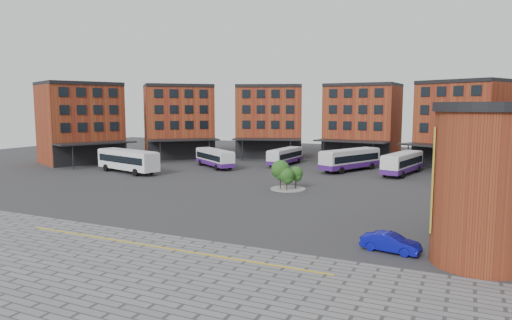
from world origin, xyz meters
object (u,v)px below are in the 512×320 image
at_px(tree_island, 286,174).
at_px(bus_e, 402,163).
at_px(blue_car, 391,243).
at_px(bus_d, 350,159).
at_px(bus_f, 474,173).
at_px(bus_b, 215,158).
at_px(bus_a, 128,159).
at_px(bus_c, 285,156).

xyz_separation_m(tree_island, bus_e, (11.39, 19.31, -0.22)).
bearing_deg(bus_e, blue_car, -72.70).
height_order(bus_d, bus_e, bus_d).
bearing_deg(bus_f, bus_d, -172.09).
bearing_deg(bus_b, bus_d, -38.96).
height_order(bus_a, bus_e, bus_a).
bearing_deg(tree_island, bus_d, 80.71).
relative_size(bus_c, bus_e, 0.88).
height_order(bus_c, bus_e, bus_e).
bearing_deg(bus_f, bus_a, -139.65).
bearing_deg(bus_c, bus_b, -137.73).
distance_m(bus_c, blue_car, 48.21).
relative_size(bus_c, bus_f, 0.96).
xyz_separation_m(bus_f, blue_car, (-5.58, -32.49, -1.01)).
bearing_deg(bus_e, bus_b, -159.16).
xyz_separation_m(bus_c, bus_d, (12.04, -2.25, 0.29)).
distance_m(tree_island, bus_f, 24.85).
distance_m(bus_b, bus_d, 22.45).
bearing_deg(bus_e, tree_island, -109.36).
height_order(bus_a, bus_d, bus_a).
relative_size(tree_island, bus_a, 0.34).
bearing_deg(bus_c, bus_e, -5.40).
distance_m(tree_island, bus_e, 22.42).
bearing_deg(bus_e, bus_a, -146.45).
relative_size(bus_a, blue_car, 3.09).
relative_size(bus_b, bus_c, 0.97).
distance_m(bus_b, blue_car, 47.83).
xyz_separation_m(bus_d, bus_e, (8.13, -0.64, -0.09)).
distance_m(bus_d, bus_e, 8.15).
relative_size(bus_b, bus_d, 0.83).
bearing_deg(bus_f, bus_c, -168.02).
bearing_deg(blue_car, bus_a, 71.47).
bearing_deg(tree_island, bus_e, 59.47).
xyz_separation_m(bus_c, bus_e, (20.16, -2.89, 0.20)).
bearing_deg(tree_island, bus_c, 111.56).
bearing_deg(bus_b, blue_car, -98.43).
bearing_deg(bus_b, tree_island, -91.38).
bearing_deg(bus_e, bus_c, -176.99).
relative_size(bus_a, bus_f, 1.17).
bearing_deg(bus_b, bus_c, -14.20).
distance_m(tree_island, bus_c, 23.88).
height_order(bus_d, blue_car, bus_d).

